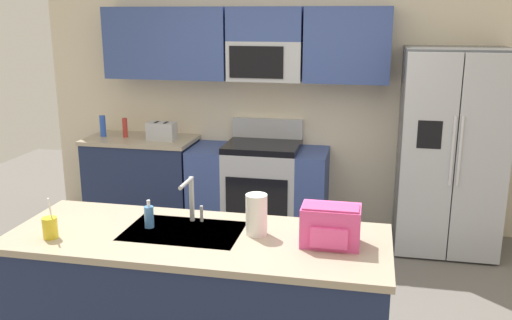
% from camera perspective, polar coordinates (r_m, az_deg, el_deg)
% --- Properties ---
extents(kitchen_wall_unit, '(5.20, 0.43, 2.60)m').
position_cam_1_polar(kitchen_wall_unit, '(5.63, 2.12, 7.98)').
color(kitchen_wall_unit, beige).
rests_on(kitchen_wall_unit, ground).
extents(back_counter, '(1.11, 0.63, 0.90)m').
position_cam_1_polar(back_counter, '(5.96, -11.52, -1.98)').
color(back_counter, '#1E2A4D').
rests_on(back_counter, ground).
extents(range_oven, '(1.36, 0.61, 1.10)m').
position_cam_1_polar(range_oven, '(5.60, 0.29, -2.84)').
color(range_oven, '#B7BABF').
rests_on(range_oven, ground).
extents(refrigerator, '(0.90, 0.76, 1.85)m').
position_cam_1_polar(refrigerator, '(5.34, 19.20, 0.84)').
color(refrigerator, '#4C4F54').
rests_on(refrigerator, ground).
extents(island_counter, '(2.19, 0.82, 0.90)m').
position_cam_1_polar(island_counter, '(3.43, -5.85, -14.57)').
color(island_counter, '#1E2A4D').
rests_on(island_counter, ground).
extents(toaster, '(0.28, 0.16, 0.18)m').
position_cam_1_polar(toaster, '(5.69, -9.64, 2.93)').
color(toaster, '#B7BABF').
rests_on(toaster, back_counter).
extents(pepper_mill, '(0.05, 0.05, 0.20)m').
position_cam_1_polar(pepper_mill, '(5.89, -13.26, 3.24)').
color(pepper_mill, '#B2332D').
rests_on(pepper_mill, back_counter).
extents(bottle_blue, '(0.06, 0.06, 0.22)m').
position_cam_1_polar(bottle_blue, '(5.99, -15.40, 3.38)').
color(bottle_blue, blue).
rests_on(bottle_blue, back_counter).
extents(sink_faucet, '(0.09, 0.21, 0.28)m').
position_cam_1_polar(sink_faucet, '(3.38, -6.66, -3.69)').
color(sink_faucet, '#B7BABF').
rests_on(sink_faucet, island_counter).
extents(drink_cup_yellow, '(0.08, 0.08, 0.24)m').
position_cam_1_polar(drink_cup_yellow, '(3.37, -20.32, -6.49)').
color(drink_cup_yellow, yellow).
rests_on(drink_cup_yellow, island_counter).
extents(soap_dispenser, '(0.06, 0.06, 0.17)m').
position_cam_1_polar(soap_dispenser, '(3.37, -10.89, -5.70)').
color(soap_dispenser, '#4C8CD8').
rests_on(soap_dispenser, island_counter).
extents(paper_towel_roll, '(0.12, 0.12, 0.24)m').
position_cam_1_polar(paper_towel_roll, '(3.20, 0.04, -5.60)').
color(paper_towel_roll, white).
rests_on(paper_towel_roll, island_counter).
extents(backpack, '(0.32, 0.22, 0.23)m').
position_cam_1_polar(backpack, '(3.08, 7.64, -6.60)').
color(backpack, '#EA4C93').
rests_on(backpack, island_counter).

